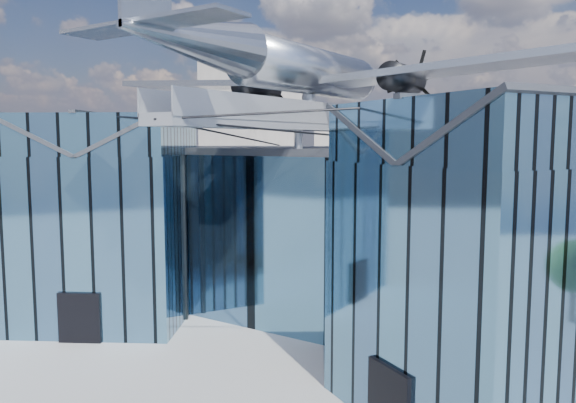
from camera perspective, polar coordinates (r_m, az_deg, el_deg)
The scene contains 5 objects.
ground_plane at distance 28.84m, azimuth -2.26°, elevation -14.74°, with size 120.00×120.00×0.00m, color gray.
museum at distance 32.20m, azimuth 3.75°, elevation -2.33°, with size 32.88×24.50×17.60m.
bg_towers at distance 73.76m, azimuth 22.34°, elevation 5.49°, with size 77.00×24.50×26.00m.
tree_plaza_w at distance 47.25m, azimuth -25.74°, elevation -2.98°, with size 3.46×3.46×4.85m.
tree_side_w at distance 49.46m, azimuth -17.05°, elevation -1.45°, with size 4.62×4.62×5.87m.
Camera 1 is at (15.74, -21.87, 10.29)m, focal length 35.00 mm.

